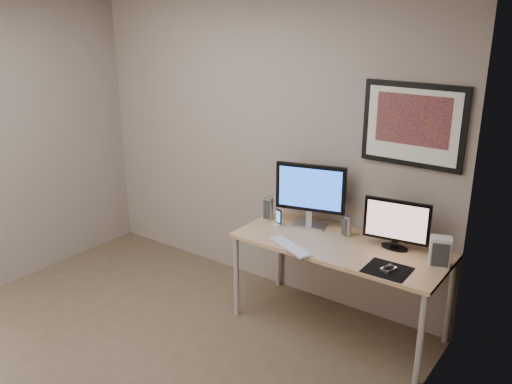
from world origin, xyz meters
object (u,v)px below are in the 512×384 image
speaker_right (348,226)px  keyboard (290,246)px  framed_art (413,125)px  monitor_large (310,192)px  fan_unit (440,252)px  phone_dock (279,217)px  speaker_left (269,208)px  monitor_tv (397,223)px  desk (340,251)px

speaker_right → keyboard: bearing=-95.9°
framed_art → speaker_right: size_ratio=4.57×
monitor_large → fan_unit: (1.09, -0.11, -0.18)m
framed_art → speaker_right: 0.91m
framed_art → phone_dock: framed_art is taller
monitor_large → keyboard: 0.53m
keyboard → fan_unit: (0.99, 0.33, 0.10)m
monitor_large → framed_art: bearing=-1.5°
speaker_left → monitor_large: bearing=4.8°
monitor_large → speaker_right: (0.34, -0.00, -0.21)m
framed_art → phone_dock: 1.28m
monitor_tv → keyboard: (-0.63, -0.43, -0.19)m
desk → speaker_left: speaker_left is taller
desk → keyboard: bearing=-134.0°
framed_art → monitor_large: (-0.72, -0.17, -0.60)m
phone_dock → monitor_tv: bearing=28.2°
monitor_large → phone_dock: bearing=-161.0°
monitor_tv → speaker_left: size_ratio=2.48×
monitor_large → phone_dock: size_ratio=4.01×
framed_art → phone_dock: size_ratio=5.38×
speaker_left → speaker_right: (0.69, 0.07, -0.01)m
monitor_large → speaker_left: 0.41m
monitor_tv → speaker_left: 1.09m
speaker_left → keyboard: speaker_left is taller
monitor_large → speaker_right: 0.40m
fan_unit → monitor_tv: bearing=144.9°
phone_dock → fan_unit: fan_unit is taller
monitor_tv → keyboard: size_ratio=1.12×
framed_art → speaker_left: framed_art is taller
speaker_left → keyboard: bearing=-46.3°
desk → phone_dock: size_ratio=11.48×
speaker_right → fan_unit: size_ratio=0.76×
monitor_tv → speaker_right: bearing=170.2°
monitor_large → keyboard: size_ratio=1.31×
desk → keyboard: (-0.27, -0.28, 0.07)m
fan_unit → framed_art: bearing=123.1°
framed_art → fan_unit: (0.37, -0.28, -0.78)m
speaker_right → phone_dock: (-0.55, -0.14, -0.01)m
keyboard → monitor_large: bearing=125.9°
fan_unit → desk: bearing=164.3°
desk → speaker_right: size_ratio=9.75×
framed_art → desk: bearing=-136.5°
desk → monitor_tv: 0.47m
keyboard → fan_unit: bearing=42.1°
speaker_left → fan_unit: (1.44, -0.04, 0.01)m
keyboard → fan_unit: size_ratio=1.99×
framed_art → speaker_right: (-0.38, -0.17, -0.81)m
desk → fan_unit: 0.74m
framed_art → phone_dock: bearing=-161.5°
framed_art → keyboard: bearing=-135.4°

